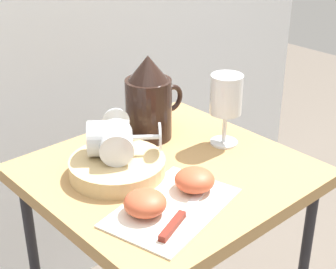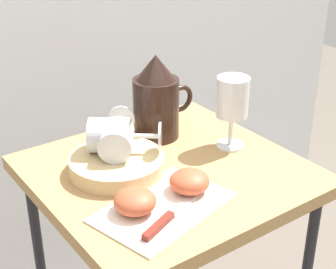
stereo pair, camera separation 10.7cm
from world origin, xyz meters
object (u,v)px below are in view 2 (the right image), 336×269
wine_glass_tipped_near (112,135)px  apple_half_left (135,201)px  wine_glass_tipped_far (117,139)px  table (168,196)px  apple_half_right (189,181)px  knife (170,216)px  wine_glass_upright (231,100)px  basket_tray (117,164)px  pitcher (157,105)px

wine_glass_tipped_near → apple_half_left: (-0.06, -0.18, -0.05)m
wine_glass_tipped_near → wine_glass_tipped_far: (0.00, -0.01, -0.00)m
table → wine_glass_tipped_near: (-0.09, 0.08, 0.14)m
table → wine_glass_tipped_near: size_ratio=4.41×
apple_half_right → knife: size_ratio=0.36×
wine_glass_tipped_near → table: bearing=-41.1°
wine_glass_upright → apple_half_left: size_ratio=2.12×
basket_tray → wine_glass_tipped_far: bearing=51.9°
wine_glass_upright → wine_glass_tipped_far: 0.27m
apple_half_left → apple_half_right: bearing=-1.3°
wine_glass_tipped_far → knife: (-0.02, -0.22, -0.06)m
table → wine_glass_upright: (0.17, 0.00, 0.18)m
knife → apple_half_left: bearing=125.3°
wine_glass_tipped_near → apple_half_left: 0.19m
table → wine_glass_tipped_far: bearing=143.1°
table → pitcher: bearing=64.1°
wine_glass_upright → wine_glass_tipped_far: (-0.26, 0.06, -0.04)m
basket_tray → pitcher: pitcher is taller
table → basket_tray: 0.14m
wine_glass_upright → basket_tray: bearing=170.2°
pitcher → wine_glass_tipped_far: bearing=-152.8°
wine_glass_upright → wine_glass_tipped_near: bearing=164.7°
wine_glass_tipped_near → apple_half_right: wine_glass_tipped_near is taller
table → apple_half_right: size_ratio=8.95×
basket_tray → wine_glass_upright: size_ratio=1.20×
basket_tray → pitcher: (0.16, 0.09, 0.06)m
knife → pitcher: bearing=59.3°
table → pitcher: size_ratio=3.52×
wine_glass_tipped_near → apple_half_right: bearing=-69.5°
pitcher → apple_half_right: pitcher is taller
table → apple_half_right: 0.14m
wine_glass_tipped_far → knife: bearing=-95.6°
basket_tray → wine_glass_upright: 0.29m
apple_half_right → wine_glass_upright: bearing=28.5°
pitcher → knife: pitcher is taller
wine_glass_upright → apple_half_right: wine_glass_upright is taller
wine_glass_tipped_near → knife: bearing=-94.4°
wine_glass_tipped_far → apple_half_left: (-0.06, -0.16, -0.04)m
basket_tray → pitcher: size_ratio=1.00×
wine_glass_tipped_near → wine_glass_tipped_far: wine_glass_tipped_near is taller
pitcher → basket_tray: bearing=-150.9°
wine_glass_upright → apple_half_right: size_ratio=2.12×
wine_glass_upright → knife: 0.34m
wine_glass_tipped_far → apple_half_left: 0.18m
table → apple_half_left: apple_half_left is taller
table → basket_tray: bearing=151.3°
basket_tray → apple_half_right: bearing=-64.7°
wine_glass_tipped_far → knife: size_ratio=0.74×
pitcher → apple_half_left: pitcher is taller
basket_tray → knife: 0.21m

